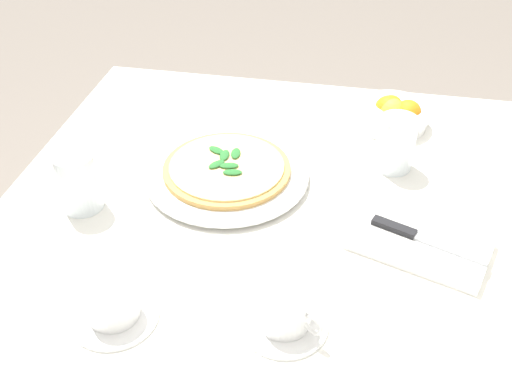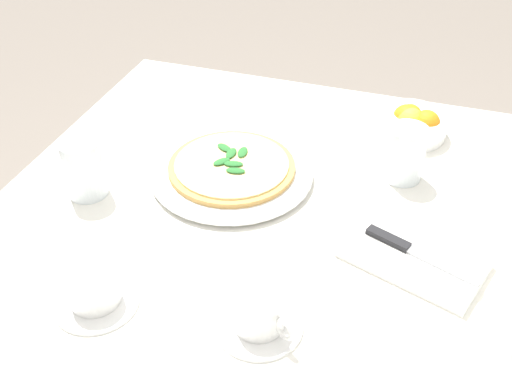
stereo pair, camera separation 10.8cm
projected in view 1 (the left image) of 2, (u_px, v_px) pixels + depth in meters
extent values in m
cube|color=white|center=(288.00, 229.00, 1.04)|extent=(1.06, 1.06, 0.02)
cube|color=white|center=(316.00, 142.00, 1.54)|extent=(1.06, 0.01, 0.28)
cube|color=white|center=(30.00, 253.00, 1.21)|extent=(0.01, 1.06, 0.28)
cylinder|color=brown|center=(153.00, 207.00, 1.67)|extent=(0.06, 0.06, 0.71)
cylinder|color=brown|center=(475.00, 247.00, 1.54)|extent=(0.06, 0.06, 0.71)
cylinder|color=white|center=(227.00, 177.00, 1.14)|extent=(0.19, 0.19, 0.01)
cylinder|color=white|center=(227.00, 173.00, 1.14)|extent=(0.31, 0.31, 0.01)
cylinder|color=tan|center=(227.00, 169.00, 1.13)|extent=(0.24, 0.24, 0.01)
cylinder|color=#F4DB8E|center=(227.00, 166.00, 1.13)|extent=(0.22, 0.22, 0.00)
ellipsoid|color=#2D7533|center=(233.00, 172.00, 1.10)|extent=(0.04, 0.02, 0.01)
ellipsoid|color=#2D7533|center=(217.00, 164.00, 1.12)|extent=(0.04, 0.04, 0.01)
ellipsoid|color=#2D7533|center=(236.00, 153.00, 1.15)|extent=(0.02, 0.04, 0.01)
ellipsoid|color=#2D7533|center=(216.00, 150.00, 1.16)|extent=(0.04, 0.03, 0.01)
ellipsoid|color=#2D7533|center=(224.00, 155.00, 1.15)|extent=(0.02, 0.04, 0.01)
ellipsoid|color=#2D7533|center=(229.00, 166.00, 1.12)|extent=(0.04, 0.03, 0.01)
cylinder|color=white|center=(284.00, 323.00, 0.86)|extent=(0.13, 0.13, 0.01)
cylinder|color=white|center=(284.00, 309.00, 0.84)|extent=(0.08, 0.08, 0.05)
torus|color=white|center=(314.00, 325.00, 0.82)|extent=(0.03, 0.02, 0.03)
cylinder|color=black|center=(285.00, 297.00, 0.83)|extent=(0.07, 0.07, 0.00)
cylinder|color=white|center=(115.00, 315.00, 0.87)|extent=(0.13, 0.13, 0.01)
cylinder|color=white|center=(112.00, 302.00, 0.85)|extent=(0.08, 0.08, 0.05)
torus|color=white|center=(101.00, 278.00, 0.89)|extent=(0.03, 0.03, 0.03)
cylinder|color=black|center=(110.00, 291.00, 0.84)|extent=(0.07, 0.07, 0.00)
cylinder|color=white|center=(79.00, 181.00, 1.04)|extent=(0.07, 0.07, 0.11)
cylinder|color=silver|center=(81.00, 192.00, 1.06)|extent=(0.06, 0.06, 0.06)
cylinder|color=white|center=(396.00, 143.00, 1.14)|extent=(0.07, 0.07, 0.11)
cylinder|color=silver|center=(394.00, 152.00, 1.15)|extent=(0.06, 0.06, 0.07)
cube|color=white|center=(420.00, 243.00, 0.99)|extent=(0.25, 0.19, 0.02)
cube|color=silver|center=(451.00, 248.00, 0.96)|extent=(0.12, 0.06, 0.01)
cube|color=black|center=(394.00, 226.00, 1.00)|extent=(0.08, 0.04, 0.01)
cylinder|color=white|center=(392.00, 115.00, 1.29)|extent=(0.15, 0.15, 0.04)
sphere|color=orange|center=(408.00, 113.00, 1.27)|extent=(0.06, 0.06, 0.06)
sphere|color=orange|center=(391.00, 106.00, 1.29)|extent=(0.05, 0.05, 0.05)
sphere|color=orange|center=(388.00, 109.00, 1.28)|extent=(0.06, 0.06, 0.06)
sphere|color=yellow|center=(392.00, 111.00, 1.27)|extent=(0.06, 0.06, 0.06)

